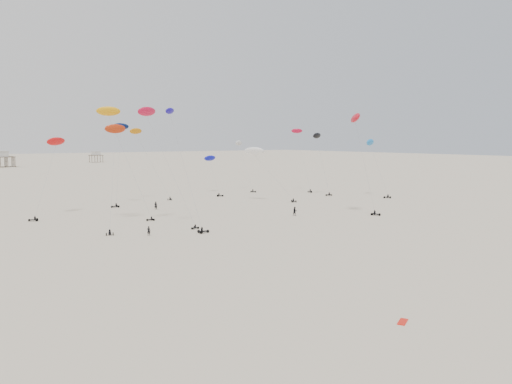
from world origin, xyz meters
TOP-DOWN VIEW (x-y plane):
  - ground_plane at (0.00, 200.00)m, footprint 900.00×900.00m
  - pavilion_small at (60.00, 380.00)m, footprint 9.00×7.00m
  - rig_0 at (38.01, 150.48)m, footprint 4.76×13.73m
  - rig_1 at (1.44, 145.02)m, footprint 9.35×10.87m
  - rig_2 at (49.76, 125.58)m, footprint 4.39×7.92m
  - rig_3 at (52.08, 136.83)m, footprint 4.93×12.33m
  - rig_4 at (-19.40, 108.98)m, footprint 9.64×16.33m
  - rig_5 at (30.45, 91.57)m, footprint 5.56×9.82m
  - rig_6 at (-8.06, 137.98)m, footprint 7.99×10.49m
  - rig_7 at (60.47, 113.68)m, footprint 5.56×11.19m
  - rig_8 at (-10.17, 95.82)m, footprint 3.16×14.44m
  - rig_9 at (-12.11, 106.82)m, footprint 6.71×16.54m
  - rig_10 at (-17.64, 113.80)m, footprint 9.66×8.67m
  - rig_11 at (25.34, 148.62)m, footprint 8.18×16.20m
  - rig_12 at (25.77, 123.71)m, footprint 9.72×13.50m
  - rig_14 at (-26.63, 128.22)m, footprint 10.63×11.13m
  - spectator_0 at (-18.90, 93.67)m, footprint 0.85×0.77m
  - spectator_1 at (16.50, 96.71)m, footprint 1.29×1.01m
  - spectator_3 at (-4.76, 123.23)m, footprint 0.97×0.80m
  - grounded_kite_b at (-16.14, 41.16)m, footprint 1.92×1.46m

SIDE VIEW (x-z plane):
  - ground_plane at x=0.00m, z-range 0.00..0.00m
  - spectator_0 at x=-18.90m, z-range -0.96..0.96m
  - spectator_1 at x=16.50m, z-range -1.16..1.16m
  - spectator_3 at x=-4.76m, z-range -1.15..1.15m
  - grounded_kite_b at x=-16.14m, z-range -0.04..0.04m
  - pavilion_small at x=60.00m, z-range -0.51..7.49m
  - rig_11 at x=25.34m, z-range -0.28..16.91m
  - rig_8 at x=-10.17m, z-range -1.68..22.57m
  - rig_0 at x=38.01m, z-range 2.45..20.62m
  - rig_12 at x=25.77m, z-range 3.73..20.21m
  - rig_7 at x=60.47m, z-range 3.24..20.72m
  - rig_3 at x=52.08m, z-range 1.80..22.67m
  - rig_2 at x=49.76m, z-range 3.65..22.54m
  - rig_14 at x=-26.63m, z-range 4.23..22.71m
  - rig_4 at x=-19.40m, z-range 2.70..26.15m
  - rig_1 at x=1.44m, z-range 4.28..25.10m
  - rig_6 at x=-8.06m, z-range 4.14..25.58m
  - rig_5 at x=30.45m, z-range 6.79..29.72m
  - rig_9 at x=-12.11m, z-range 6.76..32.08m
  - rig_10 at x=-17.64m, z-range 7.72..31.64m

